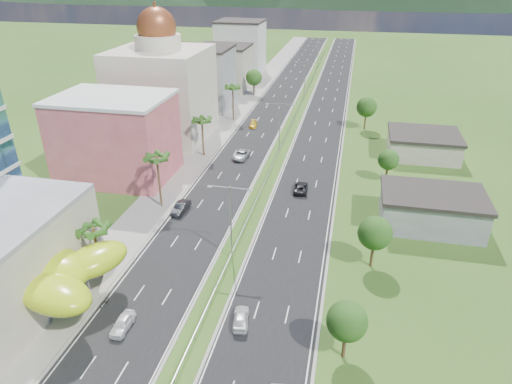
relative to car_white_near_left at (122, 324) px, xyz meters
The scene contains 34 objects.
ground 10.44m from the car_white_near_left, 36.15° to the left, with size 500.00×500.00×0.00m, color #2D5119.
road_left 96.15m from the car_white_near_left, 89.46° to the left, with size 11.00×260.00×0.04m, color black.
road_right 97.45m from the car_white_near_left, 80.60° to the left, with size 11.00×260.00×0.04m, color black.
sidewalk_left 96.53m from the car_white_near_left, 95.11° to the left, with size 7.00×260.00×0.12m, color gray.
median_guardrail 78.58m from the car_white_near_left, 83.86° to the left, with size 0.10×216.06×0.76m.
streetlight_median_b 19.17m from the car_white_near_left, 62.48° to the left, with size 6.04×0.25×11.00m.
streetlight_median_c 57.09m from the car_white_near_left, 81.48° to the left, with size 6.04×0.25×11.00m.
streetlight_median_d 101.67m from the car_white_near_left, 85.25° to the left, with size 6.04×0.25×11.00m.
streetlight_median_e 146.51m from the car_white_near_left, 86.71° to the left, with size 6.04×0.25×11.00m.
lime_canopy 12.52m from the car_white_near_left, 169.54° to the left, with size 18.00×15.00×7.40m.
pink_shophouse 43.41m from the car_white_near_left, 117.18° to the left, with size 20.00×15.00×15.00m, color #BC4D59.
domed_building 65.08m from the car_white_near_left, 107.76° to the left, with size 20.00×20.00×28.70m.
midrise_grey 88.42m from the car_white_near_left, 102.18° to the left, with size 16.00×15.00×16.00m, color gray.
midrise_beige 109.88m from the car_white_near_left, 99.75° to the left, with size 16.00×15.00×13.00m, color #A99C8B.
midrise_white 132.71m from the car_white_near_left, 98.07° to the left, with size 16.00×15.00×18.00m, color silver.
shed_near 47.94m from the car_white_near_left, 40.54° to the left, with size 15.00×10.00×5.00m, color gray.
shed_far 72.22m from the car_white_near_left, 57.86° to the left, with size 14.00×12.00×4.40m, color #A99C8B.
palm_tree_b 12.51m from the car_white_near_left, 131.04° to the left, with size 3.60×3.60×8.10m.
palm_tree_c 30.04m from the car_white_near_left, 104.14° to the left, with size 3.60×3.60×9.60m.
palm_tree_d 52.08m from the car_white_near_left, 97.89° to the left, with size 3.60×3.60×8.60m.
palm_tree_e 76.85m from the car_white_near_left, 95.32° to the left, with size 3.60×3.60×9.40m.
leafy_tree_lfar 101.51m from the car_white_near_left, 94.01° to the left, with size 4.90×4.90×8.05m.
leafy_tree_ra 24.77m from the car_white_near_left, ahead, with size 4.20×4.20×6.90m.
leafy_tree_rb 33.17m from the car_white_near_left, 33.50° to the left, with size 4.55×4.55×7.47m.
leafy_tree_rc 55.38m from the car_white_near_left, 56.61° to the left, with size 3.85×3.85×6.33m.
leafy_tree_rd 80.74m from the car_white_near_left, 70.87° to the left, with size 4.90×4.90×8.05m.
mountain_ridge 461.25m from the car_white_near_left, 81.47° to the left, with size 860.00×140.00×90.00m, color black, non-canonical shape.
car_white_near_left is the anchor object (origin of this frame).
car_dark_left 27.02m from the car_white_near_left, 96.57° to the left, with size 1.68×4.82×1.59m, color black.
car_silver_mid_left 51.34m from the car_white_near_left, 88.70° to the left, with size 2.61×5.67×1.58m, color #9B9EA2.
car_yellow_far_left 72.01m from the car_white_near_left, 90.68° to the left, with size 1.76×4.33×1.26m, color gold.
car_white_near_right 13.30m from the car_white_near_left, 15.88° to the left, with size 1.75×4.34×1.48m, color silver.
car_dark_far_right 41.48m from the car_white_near_left, 68.42° to the left, with size 2.37×5.13×1.43m, color black.
motorcycle 4.94m from the car_white_near_left, 141.96° to the left, with size 0.60×1.99×1.27m, color black.
Camera 1 is at (14.42, -41.04, 36.95)m, focal length 32.00 mm.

